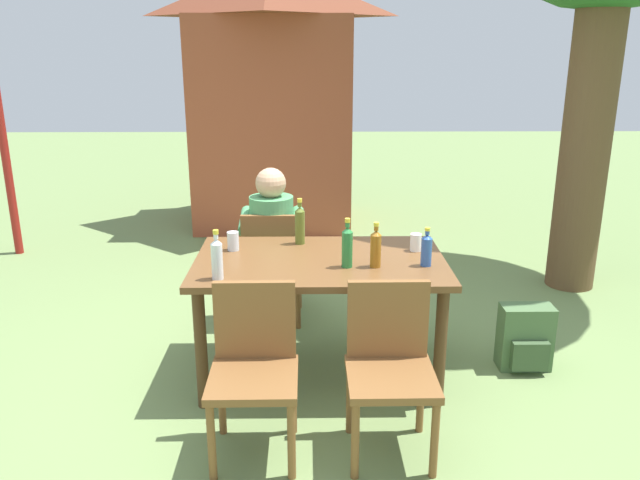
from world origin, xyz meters
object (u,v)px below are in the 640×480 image
object	(u,v)px
bottle_olive	(300,224)
bottle_blue	(426,249)
bottle_amber	(376,248)
cup_white	(416,242)
dining_table	(320,274)
bottle_green	(347,246)
chair_near_left	(254,361)
chair_far_left	(272,261)
chair_near_right	(390,360)
person_in_white_shirt	(273,235)
cup_glass	(233,241)
brick_kiosk	(273,93)
bottle_clear	(217,258)
backpack_by_near_side	(525,339)

from	to	relation	value
bottle_olive	bottle_blue	bearing A→B (deg)	-30.72
bottle_amber	cup_white	bearing A→B (deg)	46.46
dining_table	bottle_amber	distance (m)	0.41
bottle_green	chair_near_left	bearing A→B (deg)	-128.62
chair_far_left	chair_near_right	xyz separation A→B (m)	(0.68, -1.54, 0.00)
chair_near_left	person_in_white_shirt	distance (m)	1.66
cup_glass	chair_far_left	bearing A→B (deg)	70.87
chair_far_left	brick_kiosk	xyz separation A→B (m)	(-0.14, 2.94, 1.02)
bottle_amber	cup_glass	size ratio (longest dim) A/B	2.25
bottle_blue	bottle_amber	size ratio (longest dim) A/B	0.87
brick_kiosk	bottle_amber	bearing A→B (deg)	-78.15
bottle_green	bottle_olive	world-z (taller)	bottle_olive
person_in_white_shirt	bottle_green	distance (m)	1.17
chair_near_left	bottle_olive	xyz separation A→B (m)	(0.22, 1.09, 0.41)
bottle_blue	cup_white	size ratio (longest dim) A/B	2.10
person_in_white_shirt	brick_kiosk	distance (m)	2.96
chair_near_left	bottle_clear	distance (m)	0.63
bottle_clear	bottle_green	bearing A→B (deg)	14.62
bottle_amber	bottle_green	distance (m)	0.17
chair_near_right	bottle_green	size ratio (longest dim) A/B	2.96
chair_near_left	bottle_green	bearing A→B (deg)	51.38
brick_kiosk	bottle_clear	bearing A→B (deg)	-91.21
bottle_green	person_in_white_shirt	bearing A→B (deg)	115.84
cup_white	bottle_clear	bearing A→B (deg)	-157.46
chair_near_right	backpack_by_near_side	xyz separation A→B (m)	(0.98, 0.81, -0.28)
chair_near_left	bottle_amber	world-z (taller)	bottle_amber
bottle_blue	chair_near_left	bearing A→B (deg)	-146.41
bottle_olive	dining_table	bearing A→B (deg)	-68.00
bottle_clear	bottle_amber	distance (m)	0.91
bottle_clear	cup_white	bearing A→B (deg)	22.54
bottle_blue	bottle_amber	xyz separation A→B (m)	(-0.30, -0.02, 0.02)
cup_glass	brick_kiosk	xyz separation A→B (m)	(0.06, 3.53, 0.68)
bottle_olive	bottle_amber	bearing A→B (deg)	-45.74
bottle_amber	chair_near_right	bearing A→B (deg)	-88.24
cup_white	bottle_green	bearing A→B (deg)	-146.39
person_in_white_shirt	bottle_green	size ratio (longest dim) A/B	4.00
bottle_green	brick_kiosk	distance (m)	3.96
bottle_amber	backpack_by_near_side	xyz separation A→B (m)	(1.00, 0.18, -0.68)
brick_kiosk	dining_table	bearing A→B (deg)	-82.52
person_in_white_shirt	backpack_by_near_side	xyz separation A→B (m)	(1.67, -0.84, -0.45)
chair_near_right	cup_glass	size ratio (longest dim) A/B	7.28
cup_white	dining_table	bearing A→B (deg)	-165.93
cup_glass	backpack_by_near_side	xyz separation A→B (m)	(1.87, -0.14, -0.62)
chair_near_right	cup_glass	world-z (taller)	cup_glass
dining_table	cup_glass	size ratio (longest dim) A/B	12.73
chair_near_right	bottle_green	distance (m)	0.77
backpack_by_near_side	chair_far_left	bearing A→B (deg)	156.23
chair_near_left	chair_far_left	bearing A→B (deg)	89.99
dining_table	chair_far_left	bearing A→B (deg)	113.92
chair_near_left	brick_kiosk	world-z (taller)	brick_kiosk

